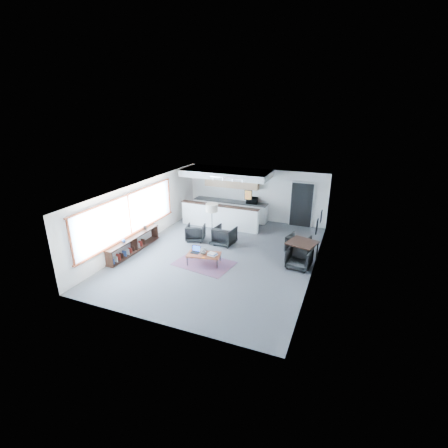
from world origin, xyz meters
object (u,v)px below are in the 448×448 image
at_px(armchair_right, 225,235).
at_px(microwave, 252,200).
at_px(dining_chair_near, 299,259).
at_px(armchair_left, 196,232).
at_px(laptop, 196,250).
at_px(dining_chair_far, 298,245).
at_px(coffee_table, 204,255).
at_px(ceramic_pot, 203,251).
at_px(dining_table, 302,244).
at_px(book_stack, 212,254).
at_px(floor_lamp, 212,209).

bearing_deg(armchair_right, microwave, -86.85).
bearing_deg(dining_chair_near, microwave, 134.57).
bearing_deg(armchair_left, dining_chair_near, 155.65).
bearing_deg(laptop, dining_chair_far, 31.53).
bearing_deg(dining_chair_near, coffee_table, -155.59).
bearing_deg(microwave, coffee_table, -98.63).
bearing_deg(coffee_table, armchair_left, 113.16).
bearing_deg(microwave, laptop, -102.52).
xyz_separation_m(ceramic_pot, armchair_left, (-1.25, 1.86, -0.14)).
bearing_deg(dining_table, dining_chair_far, 108.27).
relative_size(book_stack, armchair_left, 0.46).
bearing_deg(armchair_left, book_stack, 117.43).
relative_size(laptop, armchair_right, 0.39).
bearing_deg(dining_table, ceramic_pot, -155.76).
bearing_deg(dining_chair_near, ceramic_pot, -155.24).
relative_size(coffee_table, ceramic_pot, 5.03).
xyz_separation_m(ceramic_pot, floor_lamp, (-0.46, 1.83, 0.99)).
xyz_separation_m(coffee_table, armchair_left, (-1.27, 1.83, 0.02)).
xyz_separation_m(book_stack, microwave, (-0.11, 5.03, 0.68)).
bearing_deg(dining_table, coffee_table, -156.05).
bearing_deg(dining_chair_near, dining_table, 97.47).
height_order(coffee_table, book_stack, book_stack).
bearing_deg(book_stack, microwave, 91.27).
relative_size(armchair_left, floor_lamp, 0.44).
bearing_deg(ceramic_pot, laptop, 170.44).
distance_m(armchair_left, dining_table, 4.58).
xyz_separation_m(coffee_table, armchair_right, (0.05, 1.92, 0.06)).
relative_size(dining_table, microwave, 2.19).
distance_m(floor_lamp, dining_chair_far, 3.72).
bearing_deg(dining_chair_near, book_stack, -154.05).
height_order(floor_lamp, dining_table, floor_lamp).
bearing_deg(floor_lamp, microwave, 77.84).
distance_m(dining_table, dining_chair_far, 0.91).
distance_m(coffee_table, armchair_right, 1.92).
bearing_deg(armchair_right, dining_chair_near, 170.62).
bearing_deg(dining_table, laptop, -158.48).
xyz_separation_m(laptop, microwave, (0.57, 5.02, 0.65)).
distance_m(armchair_right, dining_chair_near, 3.37).
relative_size(dining_chair_near, microwave, 1.29).
xyz_separation_m(coffee_table, microwave, (0.23, 5.05, 0.75)).
bearing_deg(book_stack, ceramic_pot, -173.19).
bearing_deg(book_stack, laptop, 178.87).
distance_m(laptop, armchair_left, 2.03).
distance_m(laptop, ceramic_pot, 0.34).
distance_m(dining_table, microwave, 4.73).
bearing_deg(book_stack, armchair_left, 131.45).
xyz_separation_m(floor_lamp, dining_chair_far, (3.50, 0.43, -1.17)).
bearing_deg(coffee_table, ceramic_pot, -128.64).
xyz_separation_m(coffee_table, dining_chair_near, (3.29, 1.00, -0.01)).
height_order(armchair_right, dining_chair_far, armchair_right).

